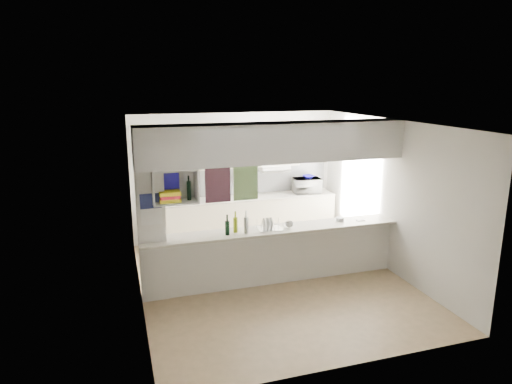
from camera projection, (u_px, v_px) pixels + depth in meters
name	position (u px, v px, depth m)	size (l,w,h in m)	color
floor	(273.00, 282.00, 7.48)	(4.80, 4.80, 0.00)	#8E7652
ceiling	(275.00, 123.00, 6.87)	(4.80, 4.80, 0.00)	white
wall_back	(235.00, 176.00, 9.40)	(4.20, 4.20, 0.00)	silver
wall_left	(137.00, 217.00, 6.56)	(4.80, 4.80, 0.00)	silver
wall_right	(390.00, 196.00, 7.79)	(4.80, 4.80, 0.00)	silver
servery_partition	(264.00, 184.00, 7.04)	(4.20, 0.50, 2.60)	silver
cubby_shelf	(173.00, 188.00, 6.56)	(0.65, 0.35, 0.50)	white
kitchen_run	(246.00, 201.00, 9.32)	(3.60, 0.63, 2.24)	beige
microwave	(307.00, 185.00, 9.58)	(0.56, 0.38, 0.31)	white
bowl	(308.00, 177.00, 9.55)	(0.24, 0.24, 0.06)	#110B7A
dish_rack	(270.00, 224.00, 7.22)	(0.39, 0.31, 0.20)	silver
cup	(289.00, 224.00, 7.27)	(0.13, 0.13, 0.10)	white
wine_bottles	(237.00, 225.00, 7.01)	(0.37, 0.15, 0.35)	black
plastic_tubs	(342.00, 219.00, 7.65)	(0.49, 0.17, 0.07)	silver
utensil_jar	(217.00, 195.00, 9.12)	(0.10, 0.10, 0.14)	black
knife_block	(223.00, 193.00, 9.18)	(0.09, 0.07, 0.18)	brown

